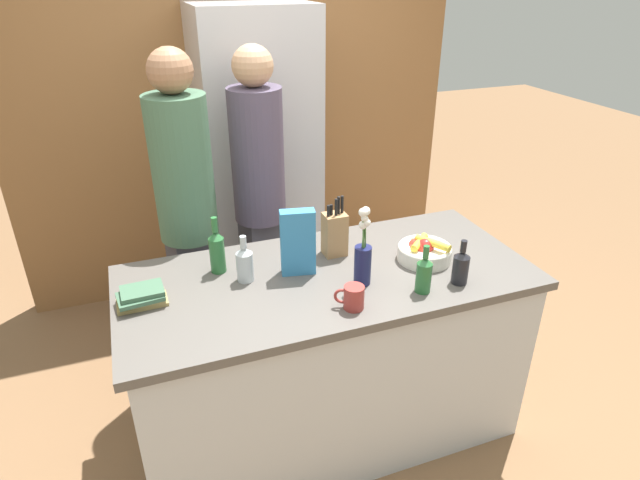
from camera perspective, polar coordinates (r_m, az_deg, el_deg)
name	(u,v)px	position (r m, az deg, el deg)	size (l,w,h in m)	color
ground_plane	(327,424)	(2.97, 0.74, -18.99)	(14.00, 14.00, 0.00)	brown
kitchen_island	(327,354)	(2.65, 0.80, -12.11)	(1.84, 0.83, 0.92)	silver
back_wall_wood	(238,105)	(3.78, -8.72, 14.06)	(3.04, 0.12, 2.60)	olive
refrigerator	(258,166)	(3.54, -6.59, 7.86)	(0.70, 0.62, 1.96)	#B7B7BC
fruit_bowl	(424,251)	(2.53, 11.01, -1.11)	(0.25, 0.25, 0.11)	silver
knife_block	(335,233)	(2.50, 1.57, 0.72)	(0.11, 0.09, 0.29)	#A87A4C
flower_vase	(363,256)	(2.27, 4.61, -1.70)	(0.07, 0.07, 0.36)	#191E4C
cereal_box	(298,243)	(2.33, -2.38, -0.27)	(0.16, 0.09, 0.30)	teal
coffee_mug	(353,297)	(2.14, 3.54, -6.11)	(0.12, 0.08, 0.10)	#99332D
book_stack	(142,297)	(2.29, -18.48, -5.79)	(0.20, 0.15, 0.07)	#99844C
bottle_oil	(461,266)	(2.37, 14.79, -2.73)	(0.07, 0.07, 0.20)	black
bottle_vinegar	(217,251)	(2.40, -10.94, -1.11)	(0.07, 0.07, 0.27)	#286633
bottle_wine	(245,263)	(2.33, -8.04, -2.46)	(0.07, 0.07, 0.21)	#B2BCC1
bottle_water	(424,274)	(2.27, 11.02, -3.55)	(0.07, 0.07, 0.22)	#286633
person_at_sink	(187,206)	(2.81, -14.02, 3.52)	(0.30, 0.30, 1.83)	#383842
person_in_blue	(259,190)	(2.98, -6.48, 5.37)	(0.29, 0.29, 1.81)	#383842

